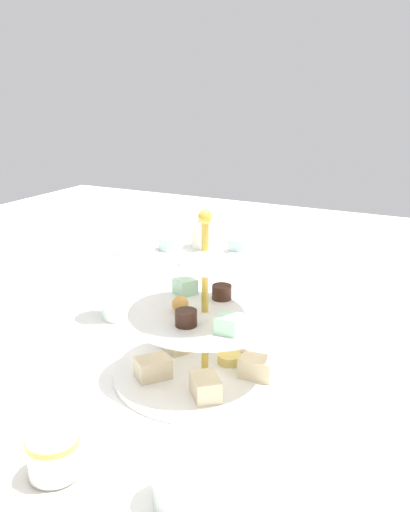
{
  "coord_description": "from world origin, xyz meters",
  "views": [
    {
      "loc": [
        -0.68,
        -0.35,
        0.42
      ],
      "look_at": [
        0.0,
        0.0,
        0.18
      ],
      "focal_mm": 40.13,
      "sensor_mm": 36.0,
      "label": 1
    }
  ],
  "objects_px": {
    "water_glass_tall_right": "(119,281)",
    "teacup_with_saucer": "(54,459)",
    "butter_knife_left": "(325,314)",
    "tiered_serving_stand": "(205,328)",
    "water_glass_short_left": "(184,475)"
  },
  "relations": [
    {
      "from": "water_glass_tall_right",
      "to": "teacup_with_saucer",
      "type": "height_order",
      "value": "water_glass_tall_right"
    },
    {
      "from": "teacup_with_saucer",
      "to": "butter_knife_left",
      "type": "relative_size",
      "value": 0.53
    },
    {
      "from": "teacup_with_saucer",
      "to": "butter_knife_left",
      "type": "bearing_deg",
      "value": -13.09
    },
    {
      "from": "tiered_serving_stand",
      "to": "water_glass_short_left",
      "type": "distance_m",
      "value": 0.27
    },
    {
      "from": "water_glass_short_left",
      "to": "butter_knife_left",
      "type": "bearing_deg",
      "value": 0.93
    },
    {
      "from": "butter_knife_left",
      "to": "water_glass_short_left",
      "type": "bearing_deg",
      "value": 101.0
    },
    {
      "from": "tiered_serving_stand",
      "to": "butter_knife_left",
      "type": "relative_size",
      "value": 1.59
    },
    {
      "from": "tiered_serving_stand",
      "to": "butter_knife_left",
      "type": "height_order",
      "value": "tiered_serving_stand"
    },
    {
      "from": "tiered_serving_stand",
      "to": "water_glass_short_left",
      "type": "bearing_deg",
      "value": -157.26
    },
    {
      "from": "butter_knife_left",
      "to": "tiered_serving_stand",
      "type": "bearing_deg",
      "value": 82.67
    },
    {
      "from": "tiered_serving_stand",
      "to": "butter_knife_left",
      "type": "xyz_separation_m",
      "value": [
        0.3,
        -0.1,
        -0.07
      ]
    },
    {
      "from": "teacup_with_saucer",
      "to": "butter_knife_left",
      "type": "height_order",
      "value": "teacup_with_saucer"
    },
    {
      "from": "water_glass_short_left",
      "to": "butter_knife_left",
      "type": "distance_m",
      "value": 0.56
    },
    {
      "from": "tiered_serving_stand",
      "to": "water_glass_tall_right",
      "type": "distance_m",
      "value": 0.27
    },
    {
      "from": "water_glass_short_left",
      "to": "teacup_with_saucer",
      "type": "height_order",
      "value": "water_glass_short_left"
    }
  ]
}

